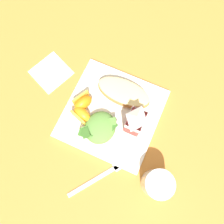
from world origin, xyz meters
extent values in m
plane|color=#C67A33|center=(0.00, 0.00, 0.00)|extent=(3.00, 3.00, 0.00)
cube|color=white|center=(0.00, 0.00, 0.01)|extent=(0.28, 0.28, 0.02)
ellipsoid|color=#A87038|center=(-0.07, 0.01, 0.03)|extent=(0.08, 0.17, 0.03)
ellipsoid|color=brown|center=(-0.07, 0.01, 0.04)|extent=(0.07, 0.16, 0.01)
ellipsoid|color=#EAD184|center=(-0.07, 0.01, 0.05)|extent=(0.08, 0.16, 0.01)
ellipsoid|color=#5B8E3D|center=(0.06, -0.01, 0.04)|extent=(0.10, 0.09, 0.04)
cube|color=#3D7028|center=(0.09, -0.04, 0.05)|extent=(0.04, 0.04, 0.01)
cube|color=#4C8433|center=(0.08, -0.04, 0.05)|extent=(0.04, 0.04, 0.01)
cube|color=#4C8433|center=(0.04, 0.00, 0.04)|extent=(0.03, 0.02, 0.01)
cube|color=#3D7028|center=(0.08, -0.03, 0.05)|extent=(0.04, 0.04, 0.01)
cube|color=#336023|center=(0.04, 0.02, 0.05)|extent=(0.04, 0.03, 0.01)
cube|color=#5B8E3D|center=(0.03, 0.01, 0.05)|extent=(0.03, 0.04, 0.02)
cube|color=#3D7028|center=(0.10, -0.04, 0.05)|extent=(0.03, 0.03, 0.01)
cube|color=#B7332D|center=(0.01, 0.08, 0.06)|extent=(0.06, 0.04, 0.09)
cube|color=white|center=(0.01, 0.08, 0.09)|extent=(0.06, 0.04, 0.03)
pyramid|color=white|center=(0.01, 0.08, 0.12)|extent=(0.06, 0.04, 0.02)
ellipsoid|color=orange|center=(0.01, -0.09, 0.04)|extent=(0.07, 0.06, 0.04)
cube|color=gold|center=(0.00, -0.10, 0.04)|extent=(0.05, 0.03, 0.03)
ellipsoid|color=orange|center=(0.04, -0.08, 0.04)|extent=(0.05, 0.07, 0.04)
cube|color=gold|center=(0.06, -0.08, 0.04)|extent=(0.02, 0.06, 0.03)
cube|color=white|center=(-0.05, -0.24, 0.00)|extent=(0.14, 0.14, 0.00)
cube|color=silver|center=(0.20, 0.03, 0.00)|extent=(0.14, 0.11, 0.01)
cube|color=silver|center=(0.13, 0.08, 0.00)|extent=(0.04, 0.04, 0.01)
cylinder|color=silver|center=(0.14, 0.19, 0.05)|extent=(0.08, 0.08, 0.09)
camera|label=1|loc=(0.17, 0.07, 0.68)|focal=36.03mm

